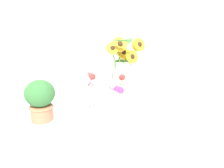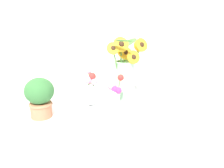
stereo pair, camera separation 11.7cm
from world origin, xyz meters
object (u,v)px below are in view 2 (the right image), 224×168
object	(u,v)px
mason_jar_sunflowers	(125,74)
vase_bulb_right	(90,91)
vase_small_center	(113,97)
potted_plant	(40,96)
serving_tray	(112,106)

from	to	relation	value
mason_jar_sunflowers	vase_bulb_right	bearing A→B (deg)	-177.95
vase_small_center	potted_plant	size ratio (longest dim) A/B	0.94
serving_tray	potted_plant	size ratio (longest dim) A/B	2.51
serving_tray	potted_plant	xyz separation A→B (m)	(-0.37, 0.03, 0.10)
vase_small_center	mason_jar_sunflowers	bearing A→B (deg)	45.39
vase_small_center	potted_plant	bearing A→B (deg)	162.08
mason_jar_sunflowers	vase_small_center	size ratio (longest dim) A/B	1.91
vase_small_center	vase_bulb_right	xyz separation A→B (m)	(-0.08, 0.12, -0.00)
serving_tray	potted_plant	bearing A→B (deg)	174.78
serving_tray	vase_small_center	size ratio (longest dim) A/B	2.67
vase_small_center	serving_tray	bearing A→B (deg)	71.32
serving_tray	vase_small_center	distance (m)	0.12
serving_tray	vase_bulb_right	distance (m)	0.15
vase_small_center	vase_bulb_right	world-z (taller)	vase_bulb_right
mason_jar_sunflowers	serving_tray	bearing A→B (deg)	-152.46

